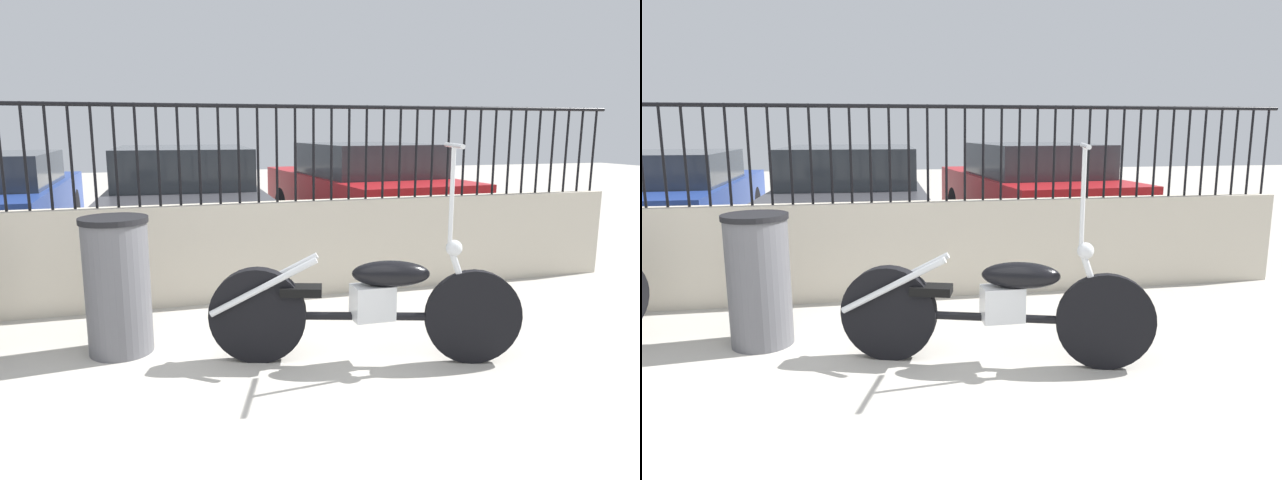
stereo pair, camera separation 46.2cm
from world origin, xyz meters
TOP-DOWN VIEW (x-y plane):
  - ground_plane at (0.00, 0.00)m, footprint 40.00×40.00m
  - low_wall at (0.00, 2.73)m, footprint 8.62×0.18m
  - fence_railing at (0.00, 2.73)m, footprint 8.62×0.04m
  - motorcycle_black at (0.86, 1.05)m, footprint 2.06×0.82m
  - trash_bin at (-0.68, 1.68)m, footprint 0.47×0.47m
  - car_dark_grey at (-0.03, 5.24)m, footprint 1.95×4.53m
  - car_red at (2.53, 5.41)m, footprint 2.02×4.19m

SIDE VIEW (x-z plane):
  - ground_plane at x=0.00m, z-range 0.00..0.00m
  - motorcycle_black at x=0.86m, z-range -0.34..1.16m
  - low_wall at x=0.00m, z-range 0.00..0.91m
  - trash_bin at x=-0.68m, z-range 0.00..0.99m
  - car_dark_grey at x=-0.03m, z-range 0.01..1.37m
  - car_red at x=2.53m, z-range 0.01..1.39m
  - fence_railing at x=0.00m, z-range 1.05..1.94m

